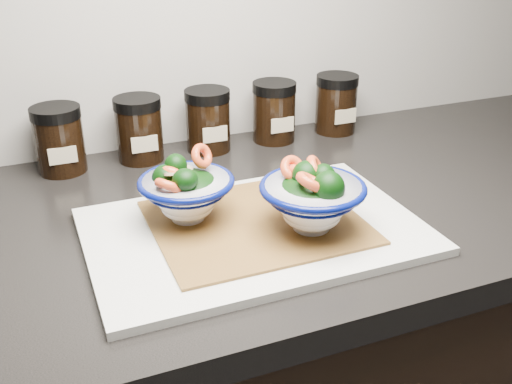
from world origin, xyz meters
name	(u,v)px	position (x,y,z in m)	size (l,w,h in m)	color
countertop	(265,214)	(0.00, 1.45, 0.88)	(3.50, 0.60, 0.04)	black
cutting_board	(254,231)	(-0.05, 1.36, 0.91)	(0.45, 0.30, 0.01)	silver
bamboo_mat	(256,222)	(-0.05, 1.37, 0.91)	(0.28, 0.24, 0.00)	olive
bowl_left	(186,192)	(-0.13, 1.42, 0.96)	(0.13, 0.13, 0.11)	white
bowl_right	(313,198)	(0.02, 1.33, 0.96)	(0.14, 0.14, 0.11)	white
spice_jar_a	(59,140)	(-0.27, 1.69, 0.96)	(0.08, 0.08, 0.11)	black
spice_jar_b	(139,129)	(-0.14, 1.69, 0.96)	(0.08, 0.08, 0.11)	black
spice_jar_c	(208,120)	(-0.01, 1.69, 0.96)	(0.08, 0.08, 0.11)	black
spice_jar_d	(274,112)	(0.12, 1.69, 0.96)	(0.08, 0.08, 0.11)	black
spice_jar_e	(336,104)	(0.25, 1.69, 0.96)	(0.08, 0.08, 0.11)	black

